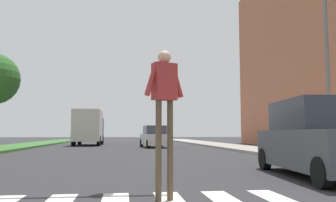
{
  "coord_description": "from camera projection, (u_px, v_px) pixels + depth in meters",
  "views": [
    {
      "loc": [
        0.13,
        3.24,
        1.1
      ],
      "look_at": [
        1.91,
        17.47,
        2.42
      ],
      "focal_mm": 37.48,
      "sensor_mm": 36.0,
      "label": 1
    }
  ],
  "objects": [
    {
      "name": "sedan_midblock",
      "position": [
        155.0,
        137.0,
        27.14
      ],
      "size": [
        2.19,
        4.36,
        1.68
      ],
      "color": "silver",
      "rests_on": "ground_plane"
    },
    {
      "name": "street_lamp_right",
      "position": [
        324.0,
        41.0,
        13.37
      ],
      "size": [
        1.02,
        0.24,
        7.5
      ],
      "color": "slate",
      "rests_on": "sidewalk_right"
    },
    {
      "name": "ground_plane",
      "position": [
        122.0,
        148.0,
        26.32
      ],
      "size": [
        140.0,
        140.0,
        0.0
      ],
      "primitive_type": "plane",
      "color": "#2D2D30"
    },
    {
      "name": "median_strip",
      "position": [
        1.0,
        148.0,
        23.37
      ],
      "size": [
        3.27,
        64.0,
        0.15
      ],
      "primitive_type": "cube",
      "color": "#386B2D",
      "rests_on": "ground_plane"
    },
    {
      "name": "pedestrian_performer",
      "position": [
        164.0,
        99.0,
        5.84
      ],
      "size": [
        0.72,
        0.39,
        2.49
      ],
      "color": "brown",
      "rests_on": "ground_plane"
    },
    {
      "name": "truck_box_delivery",
      "position": [
        89.0,
        127.0,
        31.67
      ],
      "size": [
        2.4,
        6.2,
        3.1
      ],
      "color": "navy",
      "rests_on": "ground_plane"
    },
    {
      "name": "suv_crossing",
      "position": [
        320.0,
        140.0,
        8.94
      ],
      "size": [
        2.35,
        4.76,
        1.97
      ],
      "color": "#474C51",
      "rests_on": "ground_plane"
    },
    {
      "name": "sidewalk_right",
      "position": [
        237.0,
        147.0,
        25.38
      ],
      "size": [
        3.0,
        64.0,
        0.15
      ],
      "primitive_type": "cube",
      "color": "#9E9991",
      "rests_on": "ground_plane"
    }
  ]
}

